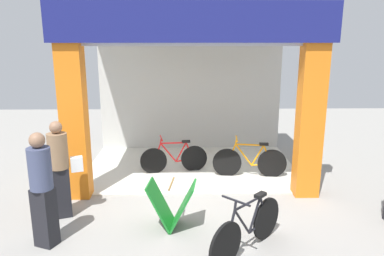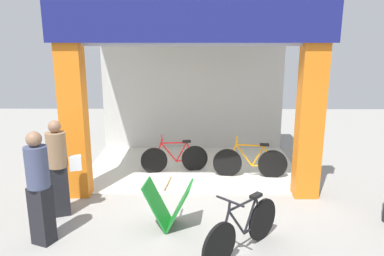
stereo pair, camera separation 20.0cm
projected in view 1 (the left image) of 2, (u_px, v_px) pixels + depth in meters
ground_plane at (193, 195)px, 7.17m from camera, size 17.65×17.65×0.00m
shop_facade at (191, 87)px, 8.24m from camera, size 5.03×3.48×3.59m
bicycle_inside_0 at (174, 158)px, 8.29m from camera, size 1.51×0.42×0.84m
bicycle_inside_1 at (250, 162)px, 8.02m from camera, size 1.61×0.44×0.88m
bicycle_parked_0 at (248, 228)px, 5.20m from camera, size 1.18×1.23×0.91m
sandwich_board_sign at (172, 205)px, 5.88m from camera, size 0.81×0.60×0.77m
pedestrian_1 at (42, 189)px, 5.26m from camera, size 0.42×0.42×1.72m
pedestrian_2 at (60, 169)px, 6.14m from camera, size 0.58×0.41×1.67m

